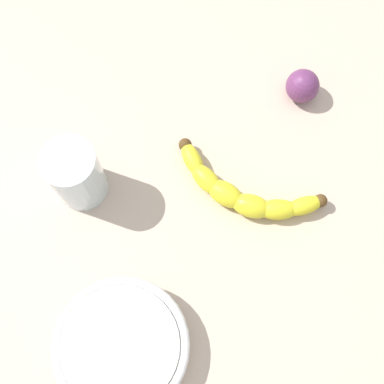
{
  "coord_description": "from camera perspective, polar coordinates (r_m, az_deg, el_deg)",
  "views": [
    {
      "loc": [
        -15.53,
        14.48,
        70.96
      ],
      "look_at": [
        2.84,
        1.73,
        5.0
      ],
      "focal_mm": 46.41,
      "sensor_mm": 36.0,
      "label": 1
    }
  ],
  "objects": [
    {
      "name": "smoothie_glass",
      "position": [
        0.69,
        -13.22,
        1.96
      ],
      "size": [
        7.29,
        7.29,
        10.39
      ],
      "color": "silver",
      "rests_on": "wooden_tabletop"
    },
    {
      "name": "banana",
      "position": [
        0.7,
        5.81,
        -0.12
      ],
      "size": [
        20.15,
        14.02,
        3.3
      ],
      "rotation": [
        0.0,
        0.0,
        3.68
      ],
      "color": "yellow",
      "rests_on": "wooden_tabletop"
    },
    {
      "name": "plum_fruit",
      "position": [
        0.78,
        12.58,
        11.81
      ],
      "size": [
        5.05,
        5.05,
        5.05
      ],
      "primitive_type": "sphere",
      "color": "#6B3360",
      "rests_on": "wooden_tabletop"
    },
    {
      "name": "ceramic_bowl",
      "position": [
        0.66,
        -8.1,
        -17.12
      ],
      "size": [
        17.4,
        17.4,
        3.76
      ],
      "color": "white",
      "rests_on": "wooden_tabletop"
    },
    {
      "name": "wooden_tabletop",
      "position": [
        0.73,
        2.4,
        -1.89
      ],
      "size": [
        120.0,
        120.0,
        3.0
      ],
      "primitive_type": "cube",
      "color": "beige",
      "rests_on": "ground"
    }
  ]
}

